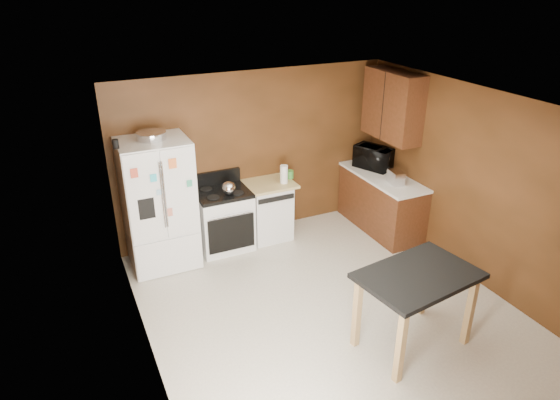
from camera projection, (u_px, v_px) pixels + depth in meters
floor at (326, 307)px, 6.13m from camera, size 4.50×4.50×0.00m
ceiling at (335, 106)px, 5.08m from camera, size 4.50×4.50×0.00m
wall_back at (254, 155)px, 7.46m from camera, size 4.20×0.00×4.20m
wall_front at (481, 337)px, 3.75m from camera, size 4.20×0.00×4.20m
wall_left at (141, 257)px, 4.80m from camera, size 0.00×4.50×4.50m
wall_right at (472, 185)px, 6.41m from camera, size 0.00×4.50×4.50m
roasting_pan at (151, 136)px, 6.34m from camera, size 0.38×0.38×0.09m
pen_cup at (116, 144)px, 6.00m from camera, size 0.08×0.08×0.11m
kettle at (229, 188)px, 6.95m from camera, size 0.20×0.20×0.20m
paper_towel at (284, 174)px, 7.35m from camera, size 0.15×0.15×0.27m
green_canister at (290, 174)px, 7.54m from camera, size 0.12×0.12×0.12m
toaster at (396, 177)px, 7.31m from camera, size 0.21×0.29×0.20m
microwave at (373, 158)px, 7.86m from camera, size 0.59×0.69×0.32m
refrigerator at (159, 204)px, 6.69m from camera, size 0.90×0.80×1.80m
gas_range at (223, 219)px, 7.28m from camera, size 0.76×0.68×1.10m
dishwasher at (268, 209)px, 7.57m from camera, size 0.78×0.63×0.89m
right_cabinets at (384, 174)px, 7.67m from camera, size 0.63×1.58×2.45m
island at (417, 285)px, 5.21m from camera, size 1.33×0.98×0.91m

